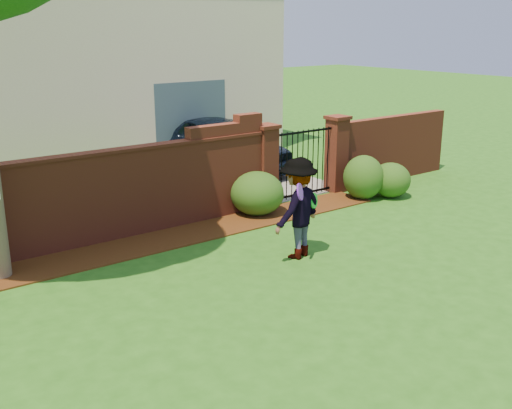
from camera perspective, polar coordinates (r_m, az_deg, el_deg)
ground at (r=9.68m, az=4.27°, el=-8.06°), size 80.00×80.00×0.01m
mulch_bed at (r=11.76m, az=-10.08°, el=-3.63°), size 11.10×1.08×0.03m
brick_wall at (r=11.67m, az=-16.43°, el=0.49°), size 8.70×0.31×2.16m
brick_wall_return at (r=16.64m, az=12.45°, el=5.15°), size 4.00×0.25×1.70m
pillar_left at (r=13.76m, az=0.92°, el=3.66°), size 0.50×0.50×1.88m
pillar_right at (r=15.18m, az=7.51°, el=4.74°), size 0.50×0.50×1.88m
iron_gate at (r=14.47m, az=4.37°, el=3.84°), size 1.78×0.03×1.60m
driveway at (r=17.78m, az=-4.23°, el=3.42°), size 3.20×8.00×0.01m
house at (r=19.82m, az=-17.22°, el=13.32°), size 12.40×6.40×6.30m
car at (r=17.15m, az=-2.39°, el=5.55°), size 2.15×4.60×1.52m
shrub_left at (r=13.26m, az=0.11°, el=1.04°), size 1.17×1.17×0.96m
shrub_middle at (r=14.69m, az=9.98°, el=2.51°), size 0.96×0.96×1.05m
shrub_right at (r=14.99m, az=12.44°, el=2.24°), size 0.94×0.94×0.84m
man at (r=10.72m, az=4.09°, el=-0.39°), size 1.30×0.96×1.81m
frisbee_purple at (r=10.22m, az=4.13°, el=1.19°), size 0.29×0.24×0.29m
frisbee_green at (r=10.96m, az=5.41°, el=0.38°), size 0.29×0.18×0.28m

